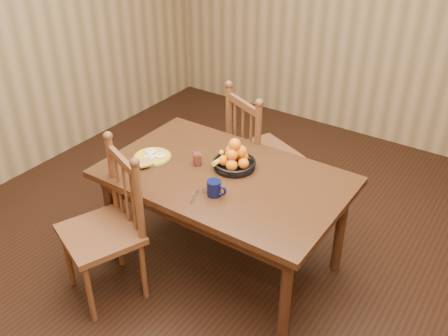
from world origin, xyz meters
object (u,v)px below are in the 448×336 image
Objects in this scene: breakfast_plate at (152,157)px; chair_far at (259,153)px; coffee_mug at (215,188)px; fruit_bowl at (234,159)px; dining_table at (224,185)px; chair_near at (106,229)px.

chair_far is at bearing 65.52° from breakfast_plate.
fruit_bowl is at bearing 103.13° from coffee_mug.
coffee_mug is (0.09, -0.23, 0.14)m from dining_table.
fruit_bowl is (0.01, 0.11, 0.15)m from dining_table.
dining_table is 5.52× the size of fruit_bowl.
fruit_bowl reaches higher than coffee_mug.
chair_near reaches higher than dining_table.
chair_far is 1.02m from coffee_mug.
breakfast_plate reaches higher than dining_table.
chair_near reaches higher than coffee_mug.
coffee_mug is at bearing -76.87° from fruit_bowl.
chair_near is at bearing -83.45° from breakfast_plate.
chair_far is 0.70m from fruit_bowl.
chair_far is at bearing 104.56° from fruit_bowl.
chair_near is (-0.32, -1.37, -0.01)m from chair_far.
chair_far reaches higher than chair_near.
chair_far is 1.40m from chair_near.
chair_near is at bearing 101.02° from chair_far.
chair_far reaches higher than dining_table.
breakfast_plate is 0.58m from fruit_bowl.
fruit_bowl is (0.54, 0.22, 0.05)m from breakfast_plate.
coffee_mug is (0.55, 0.42, 0.29)m from chair_near.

